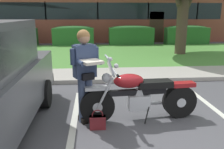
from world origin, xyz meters
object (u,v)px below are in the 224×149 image
Objects in this scene: rider_person at (85,69)px; brick_building at (96,13)px; handbag at (98,121)px; motorcycle at (144,95)px; hedge_center_right at (131,35)px; hedge_right at (187,35)px; hedge_center_left at (73,35)px; hedge_left at (13,36)px.

brick_building is at bearing 88.25° from rider_person.
handbag is 0.02× the size of brick_building.
motorcycle is at bearing 0.05° from rider_person.
motorcycle is 17.67m from brick_building.
hedge_center_right is 1.02× the size of hedge_right.
hedge_center_left is 7.04m from brick_building.
handbag is at bearing -91.07° from brick_building.
motorcycle is at bearing -88.23° from brick_building.
hedge_center_left is 0.12× the size of brick_building.
motorcycle is 10.97m from hedge_center_right.
hedge_center_right is (2.60, 10.87, -0.36)m from rider_person.
hedge_center_right is at bearing 77.93° from handbag.
hedge_left is at bearing 180.00° from hedge_center_right.
hedge_center_left is at bearing -180.00° from hedge_right.
handbag is at bearing -159.67° from motorcycle.
hedge_right is (6.03, 11.19, 0.51)m from handbag.
rider_person reaches higher than handbag.
hedge_right is at bearing 0.00° from hedge_center_left.
motorcycle is 11.07m from hedge_center_left.
brick_building is at bearing 76.80° from hedge_center_left.
brick_building reaches higher than hedge_center_left.
handbag is at bearing -118.31° from hedge_right.
brick_building is at bearing 88.93° from handbag.
brick_building is (0.34, 17.91, 1.90)m from handbag.
hedge_center_left is 0.90× the size of hedge_center_right.
hedge_center_right is (1.51, 10.87, 0.16)m from motorcycle.
rider_person is 0.08× the size of brick_building.
motorcycle reaches higher than hedge_center_left.
hedge_left is at bearing -127.80° from brick_building.
motorcycle is 1.20m from rider_person.
brick_building is (-0.54, 17.59, 1.55)m from motorcycle.
brick_building reaches higher than handbag.
hedge_center_left is (-1.04, 10.87, -0.36)m from rider_person.
motorcycle reaches higher than hedge_left.
hedge_center_right reaches higher than handbag.
hedge_center_left is at bearing -103.20° from brick_building.
brick_building reaches higher than hedge_left.
motorcycle is 0.11× the size of brick_building.
hedge_right is at bearing 60.17° from rider_person.
hedge_center_left is 3.64m from hedge_center_right.
rider_person is 11.18m from hedge_center_right.
motorcycle is at bearing -78.95° from hedge_center_left.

